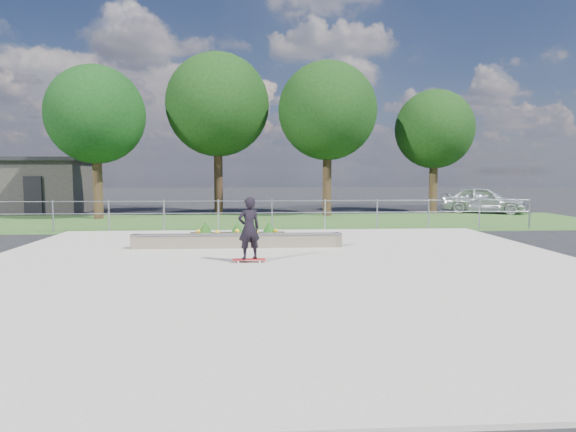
% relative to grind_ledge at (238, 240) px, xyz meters
% --- Properties ---
extents(ground, '(120.00, 120.00, 0.00)m').
position_rel_grind_ledge_xyz_m(ground, '(1.15, -3.05, -0.26)').
color(ground, black).
rests_on(ground, ground).
extents(grass_verge, '(30.00, 8.00, 0.02)m').
position_rel_grind_ledge_xyz_m(grass_verge, '(1.15, 7.95, -0.25)').
color(grass_verge, '#2E5421').
rests_on(grass_verge, ground).
extents(concrete_slab, '(15.00, 15.00, 0.06)m').
position_rel_grind_ledge_xyz_m(concrete_slab, '(1.15, -3.05, -0.23)').
color(concrete_slab, '#ADA899').
rests_on(concrete_slab, ground).
extents(fence, '(20.06, 0.06, 1.20)m').
position_rel_grind_ledge_xyz_m(fence, '(1.15, 4.45, 0.51)').
color(fence, '#9A9CA2').
rests_on(fence, ground).
extents(building, '(8.40, 5.40, 3.00)m').
position_rel_grind_ledge_xyz_m(building, '(-12.85, 14.94, 1.25)').
color(building, '#2F2C2A').
rests_on(building, ground).
extents(tree_far_left, '(4.55, 4.55, 7.15)m').
position_rel_grind_ledge_xyz_m(tree_far_left, '(-6.85, 9.95, 4.59)').
color(tree_far_left, '#352315').
rests_on(tree_far_left, ground).
extents(tree_mid_left, '(5.25, 5.25, 8.25)m').
position_rel_grind_ledge_xyz_m(tree_mid_left, '(-1.35, 11.95, 5.34)').
color(tree_mid_left, black).
rests_on(tree_mid_left, ground).
extents(tree_mid_right, '(4.90, 4.90, 7.70)m').
position_rel_grind_ledge_xyz_m(tree_mid_right, '(4.15, 10.95, 4.97)').
color(tree_mid_right, '#302013').
rests_on(tree_mid_right, ground).
extents(tree_far_right, '(4.20, 4.20, 6.60)m').
position_rel_grind_ledge_xyz_m(tree_far_right, '(10.15, 12.45, 4.21)').
color(tree_far_right, '#322314').
rests_on(tree_far_right, ground).
extents(grind_ledge, '(6.00, 0.44, 0.43)m').
position_rel_grind_ledge_xyz_m(grind_ledge, '(0.00, 0.00, 0.00)').
color(grind_ledge, '#66594B').
rests_on(grind_ledge, concrete_slab).
extents(planter_bed, '(3.00, 1.20, 0.61)m').
position_rel_grind_ledge_xyz_m(planter_bed, '(-0.06, 1.19, -0.02)').
color(planter_bed, black).
rests_on(planter_bed, concrete_slab).
extents(skateboarder, '(0.80, 0.52, 1.58)m').
position_rel_grind_ledge_xyz_m(skateboarder, '(0.35, -2.44, 0.62)').
color(skateboarder, silver).
rests_on(skateboarder, concrete_slab).
extents(parked_car, '(4.59, 3.52, 1.46)m').
position_rel_grind_ledge_xyz_m(parked_car, '(12.75, 12.01, 0.47)').
color(parked_car, '#B0B4BA').
rests_on(parked_car, ground).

